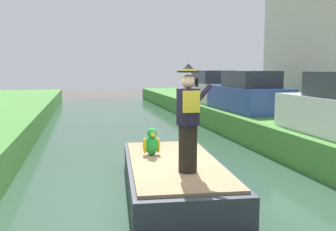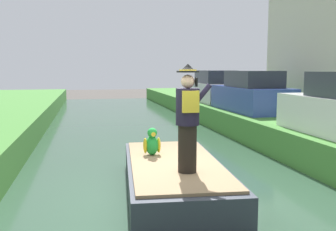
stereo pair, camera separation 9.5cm
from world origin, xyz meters
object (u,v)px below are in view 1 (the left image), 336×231
Objects in this scene: boat at (174,176)px; person_pirate at (188,119)px; parked_car_silver at (211,89)px; parrot_plush at (152,143)px; parked_car_blue at (248,94)px.

person_pirate reaches higher than boat.
person_pirate is 12.00m from parked_car_silver.
person_pirate is at bearing -86.80° from boat.
parrot_plush reaches higher than boat.
parrot_plush is (-0.33, 0.59, 0.55)m from boat.
boat is at bearing 87.38° from person_pirate.
person_pirate reaches higher than parrot_plush.
person_pirate is 8.26m from parked_car_blue.
parrot_plush is at bearing 99.24° from person_pirate.
parked_car_blue is (4.42, 6.19, 1.14)m from boat.
parked_car_blue is 4.17m from parked_car_silver.
boat is 0.88m from parrot_plush.
parked_car_blue is at bearing 49.69° from parrot_plush.
boat is 1.08× the size of parked_car_silver.
parked_car_blue is 1.00× the size of parked_car_silver.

